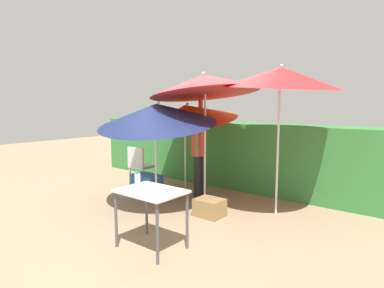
% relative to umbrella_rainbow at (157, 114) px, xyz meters
% --- Properties ---
extents(ground_plane, '(24.00, 24.00, 0.00)m').
position_rel_umbrella_rainbow_xyz_m(ground_plane, '(0.41, 0.14, -1.62)').
color(ground_plane, '#9E8466').
extents(hedge_row, '(8.00, 0.70, 1.38)m').
position_rel_umbrella_rainbow_xyz_m(hedge_row, '(0.41, 2.13, -0.93)').
color(hedge_row, '#38843D').
rests_on(hedge_row, ground_plane).
extents(umbrella_rainbow, '(2.04, 2.03, 2.02)m').
position_rel_umbrella_rainbow_xyz_m(umbrella_rainbow, '(0.00, 0.00, 0.00)').
color(umbrella_rainbow, silver).
rests_on(umbrella_rainbow, ground_plane).
extents(umbrella_orange, '(1.90, 1.89, 2.45)m').
position_rel_umbrella_rainbow_xyz_m(umbrella_orange, '(1.74, 0.98, 0.57)').
color(umbrella_orange, silver).
rests_on(umbrella_orange, ground_plane).
extents(umbrella_yellow, '(2.02, 2.03, 1.99)m').
position_rel_umbrella_rainbow_xyz_m(umbrella_yellow, '(-0.21, 1.03, -0.02)').
color(umbrella_yellow, silver).
rests_on(umbrella_yellow, ground_plane).
extents(umbrella_navy, '(1.95, 1.93, 2.44)m').
position_rel_umbrella_rainbow_xyz_m(umbrella_navy, '(0.50, 0.66, 0.50)').
color(umbrella_navy, silver).
rests_on(umbrella_navy, ground_plane).
extents(person_vendor, '(0.37, 0.53, 1.88)m').
position_rel_umbrella_rainbow_xyz_m(person_vendor, '(0.14, 0.97, -0.68)').
color(person_vendor, black).
rests_on(person_vendor, ground_plane).
extents(chair_plastic, '(0.46, 0.46, 0.89)m').
position_rel_umbrella_rainbow_xyz_m(chair_plastic, '(-1.21, 0.70, -1.11)').
color(chair_plastic, silver).
rests_on(chair_plastic, ground_plane).
extents(cooler_box, '(0.58, 0.35, 0.42)m').
position_rel_umbrella_rainbow_xyz_m(cooler_box, '(-0.69, 0.39, -1.41)').
color(cooler_box, '#2D6BB7').
rests_on(cooler_box, ground_plane).
extents(crate_cardboard, '(0.44, 0.36, 0.28)m').
position_rel_umbrella_rainbow_xyz_m(crate_cardboard, '(0.96, 0.19, -1.48)').
color(crate_cardboard, '#9E7A4C').
rests_on(crate_cardboard, ground_plane).
extents(folding_table, '(0.80, 0.60, 0.74)m').
position_rel_umbrella_rainbow_xyz_m(folding_table, '(1.06, -1.19, -0.97)').
color(folding_table, '#4C4C51').
rests_on(folding_table, ground_plane).
extents(bottle_water, '(0.07, 0.07, 0.24)m').
position_rel_umbrella_rainbow_xyz_m(bottle_water, '(0.98, -1.33, -0.77)').
color(bottle_water, silver).
rests_on(bottle_water, folding_table).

